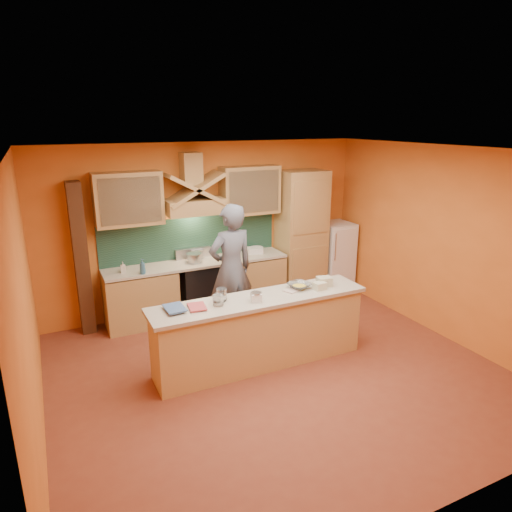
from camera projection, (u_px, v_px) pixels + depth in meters
name	position (u px, v px, depth m)	size (l,w,h in m)	color
floor	(277.00, 372.00, 5.90)	(5.50, 5.00, 0.01)	brown
ceiling	(280.00, 151.00, 5.09)	(5.50, 5.00, 0.01)	white
wall_back	(208.00, 227.00, 7.66)	(5.50, 0.02, 2.80)	orange
wall_front	(441.00, 367.00, 3.34)	(5.50, 0.02, 2.80)	orange
wall_left	(26.00, 309.00, 4.36)	(0.02, 5.00, 2.80)	orange
wall_right	(445.00, 244.00, 6.64)	(0.02, 5.00, 2.80)	orange
base_cabinet_left	(141.00, 299.00, 7.16)	(1.10, 0.60, 0.86)	tan
base_cabinet_right	(251.00, 281.00, 7.95)	(1.10, 0.60, 0.86)	tan
counter_top	(198.00, 263.00, 7.42)	(3.00, 0.62, 0.04)	beige
stove	(199.00, 289.00, 7.55)	(0.60, 0.58, 0.90)	black
backsplash	(191.00, 238.00, 7.56)	(3.00, 0.03, 0.70)	#1B3C30
range_hood	(195.00, 206.00, 7.19)	(0.92, 0.50, 0.24)	tan
hood_chimney	(191.00, 169.00, 7.11)	(0.30, 0.30, 0.50)	tan
upper_cabinet_left	(128.00, 199.00, 6.79)	(1.00, 0.35, 0.80)	tan
upper_cabinet_right	(250.00, 190.00, 7.62)	(1.00, 0.35, 0.80)	tan
pantry_column	(301.00, 235.00, 8.15)	(0.80, 0.60, 2.30)	tan
fridge	(334.00, 257.00, 8.61)	(0.58, 0.60, 1.30)	white
trim_column_left	(81.00, 259.00, 6.75)	(0.20, 0.30, 2.30)	#472816
island_body	(260.00, 333.00, 5.99)	(2.80, 0.55, 0.88)	#DAB470
island_top	(260.00, 299.00, 5.85)	(2.90, 0.62, 0.05)	beige
person	(231.00, 269.00, 6.81)	(0.72, 0.47, 1.98)	slate
pot_large	(194.00, 259.00, 7.36)	(0.22, 0.22, 0.14)	#B5B6BC
pot_small	(197.00, 255.00, 7.57)	(0.20, 0.20, 0.14)	#B1B2B8
soap_bottle_a	(123.00, 267.00, 6.86)	(0.08, 0.08, 0.17)	beige
soap_bottle_b	(142.00, 266.00, 6.79)	(0.09, 0.09, 0.23)	#306184
bowl_back	(257.00, 249.00, 7.96)	(0.24, 0.24, 0.08)	white
dish_rack	(255.00, 250.00, 7.88)	(0.26, 0.20, 0.09)	white
book_lower	(188.00, 308.00, 5.49)	(0.21, 0.28, 0.03)	#C24549
book_upper	(165.00, 310.00, 5.39)	(0.23, 0.31, 0.02)	#446397
jar_large	(222.00, 295.00, 5.72)	(0.13, 0.13, 0.16)	white
jar_small	(218.00, 300.00, 5.59)	(0.13, 0.13, 0.14)	white
kitchen_scale	(256.00, 297.00, 5.71)	(0.13, 0.13, 0.11)	white
mixing_bowl	(299.00, 286.00, 6.16)	(0.30, 0.30, 0.07)	white
cloth	(292.00, 290.00, 6.08)	(0.22, 0.16, 0.01)	beige
grocery_bag_a	(324.00, 281.00, 6.24)	(0.19, 0.15, 0.13)	beige
grocery_bag_b	(320.00, 286.00, 6.12)	(0.16, 0.13, 0.10)	beige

